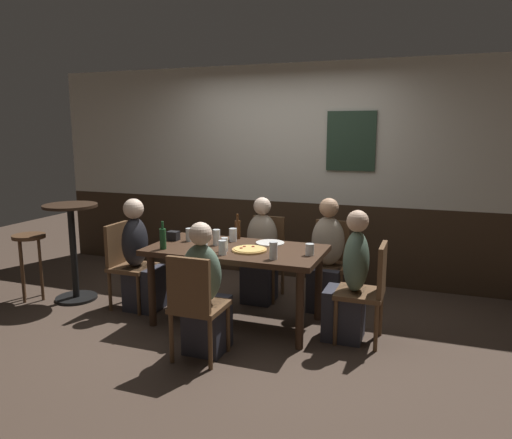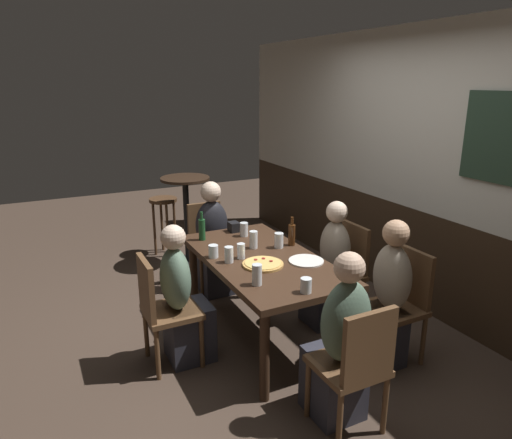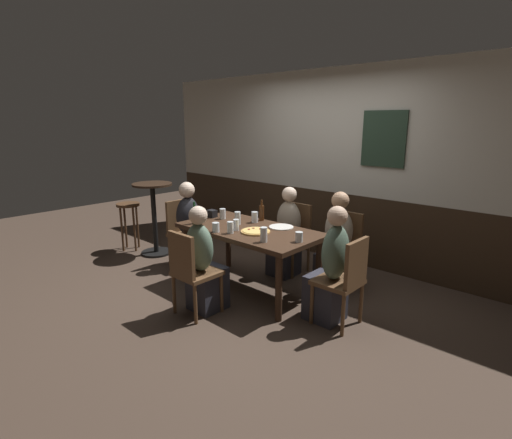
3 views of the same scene
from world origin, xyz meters
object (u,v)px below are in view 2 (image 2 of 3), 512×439
(person_mid_far, at_px, (329,273))
(tumbler_water, at_px, (241,252))
(person_head_east, at_px, (339,350))
(beer_glass_half, at_px, (244,230))
(chair_mid_far, at_px, (344,267))
(person_right_far, at_px, (385,305))
(side_bar_table, at_px, (187,214))
(condiment_caddy, at_px, (234,227))
(highball_clear, at_px, (306,286))
(beer_bottle_brown, at_px, (292,234))
(plate_white_large, at_px, (306,261))
(beer_bottle_green, at_px, (202,229))
(chair_head_west, at_px, (208,240))
(beer_glass_tall, at_px, (229,256))
(dining_table, at_px, (262,267))
(pint_glass_stout, at_px, (279,241))
(person_head_west, at_px, (214,246))
(person_mid_near, at_px, (183,305))
(pizza, at_px, (263,264))
(chair_mid_near, at_px, (162,306))
(tumbler_short, at_px, (253,241))
(chair_head_east, at_px, (356,363))
(chair_right_far, at_px, (401,299))
(bar_stool, at_px, (164,210))
(pint_glass_pale, at_px, (213,252))
(pint_glass_amber, at_px, (257,276))

(person_mid_far, bearing_deg, tumbler_water, -93.22)
(person_head_east, distance_m, beer_glass_half, 1.64)
(chair_mid_far, height_order, person_right_far, person_right_far)
(side_bar_table, bearing_deg, condiment_caddy, 3.85)
(person_head_east, xyz_separation_m, highball_clear, (-0.36, -0.03, 0.30))
(person_head_east, xyz_separation_m, beer_bottle_brown, (-1.21, 0.36, 0.35))
(person_head_east, bearing_deg, plate_white_large, 161.98)
(chair_mid_far, xyz_separation_m, person_head_east, (1.07, -0.84, -0.01))
(chair_mid_far, distance_m, beer_bottle_green, 1.33)
(chair_head_west, height_order, side_bar_table, side_bar_table)
(beer_glass_tall, height_order, highball_clear, beer_glass_tall)
(dining_table, distance_m, beer_bottle_green, 0.70)
(person_right_far, relative_size, plate_white_large, 4.14)
(chair_mid_far, bearing_deg, plate_white_large, -66.83)
(beer_bottle_green, bearing_deg, side_bar_table, 168.04)
(chair_head_west, xyz_separation_m, pint_glass_stout, (1.10, 0.23, 0.30))
(person_head_west, xyz_separation_m, person_mid_near, (1.07, -0.68, -0.02))
(side_bar_table, bearing_deg, dining_table, 0.39)
(pint_glass_stout, distance_m, highball_clear, 0.88)
(plate_white_large, bearing_deg, beer_glass_tall, -115.15)
(tumbler_water, height_order, side_bar_table, side_bar_table)
(chair_mid_far, xyz_separation_m, person_right_far, (0.72, -0.16, -0.01))
(person_mid_near, height_order, pizza, person_mid_near)
(chair_mid_near, bearing_deg, beer_bottle_green, 137.84)
(pizza, xyz_separation_m, beer_bottle_brown, (-0.30, 0.43, 0.09))
(tumbler_short, relative_size, beer_bottle_brown, 0.59)
(chair_head_east, height_order, pizza, chair_head_east)
(dining_table, height_order, person_mid_near, person_mid_near)
(beer_bottle_brown, xyz_separation_m, plate_white_large, (0.38, -0.09, -0.09))
(beer_glass_tall, distance_m, condiment_caddy, 0.78)
(beer_bottle_brown, bearing_deg, beer_bottle_green, -126.55)
(tumbler_water, distance_m, beer_glass_tall, 0.12)
(chair_right_far, bearing_deg, beer_bottle_brown, -150.67)
(person_head_east, xyz_separation_m, person_mid_near, (-1.07, -0.68, -0.02))
(plate_white_large, xyz_separation_m, bar_stool, (-2.59, -0.43, -0.18))
(condiment_caddy, bearing_deg, pint_glass_pale, -37.80)
(chair_right_far, bearing_deg, highball_clear, -90.28)
(tumbler_water, relative_size, beer_glass_tall, 0.97)
(tumbler_water, bearing_deg, person_mid_far, 86.78)
(beer_bottle_brown, distance_m, condiment_caddy, 0.65)
(bar_stool, bearing_deg, person_mid_near, -12.35)
(person_head_east, xyz_separation_m, bar_stool, (-3.41, -0.16, 0.08))
(person_mid_far, relative_size, tumbler_water, 8.95)
(tumbler_water, relative_size, side_bar_table, 0.12)
(tumbler_short, xyz_separation_m, pint_glass_stout, (0.09, 0.20, -0.01))
(chair_head_west, xyz_separation_m, beer_glass_half, (0.69, 0.09, 0.30))
(chair_right_far, height_order, condiment_caddy, chair_right_far)
(pint_glass_amber, bearing_deg, tumbler_water, 167.71)
(person_head_west, bearing_deg, person_mid_near, -32.30)
(pizza, distance_m, beer_glass_half, 0.72)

